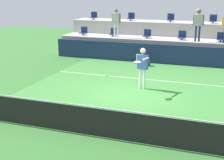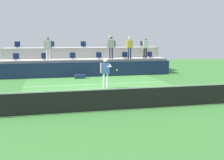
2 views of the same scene
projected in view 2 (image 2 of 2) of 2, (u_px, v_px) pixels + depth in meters
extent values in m
plane|color=#336B2D|center=(105.00, 92.00, 15.01)|extent=(40.00, 40.00, 0.00)
cube|color=#3D7F38|center=(101.00, 88.00, 15.97)|extent=(9.00, 10.00, 0.01)
cube|color=white|center=(97.00, 84.00, 17.32)|extent=(9.00, 0.06, 0.00)
cube|color=black|center=(125.00, 99.00, 11.09)|extent=(10.40, 0.01, 0.87)
cube|color=white|center=(125.00, 88.00, 11.03)|extent=(10.40, 0.02, 0.05)
cube|color=navy|center=(89.00, 69.00, 20.70)|extent=(13.00, 0.16, 1.10)
cube|color=#ADAAA3|center=(86.00, 67.00, 21.94)|extent=(13.00, 1.80, 1.25)
cube|color=#ADAAA3|center=(83.00, 60.00, 23.61)|extent=(13.00, 1.80, 2.10)
cylinder|color=#2D2D33|center=(16.00, 60.00, 20.50)|extent=(0.08, 0.08, 0.10)
cube|color=navy|center=(16.00, 59.00, 20.49)|extent=(0.44, 0.40, 0.04)
cube|color=navy|center=(16.00, 56.00, 20.63)|extent=(0.44, 0.04, 0.38)
cylinder|color=#2D2D33|center=(44.00, 59.00, 20.96)|extent=(0.08, 0.08, 0.10)
cube|color=navy|center=(44.00, 58.00, 20.95)|extent=(0.44, 0.40, 0.04)
cube|color=navy|center=(44.00, 55.00, 21.09)|extent=(0.44, 0.04, 0.38)
cylinder|color=#2D2D33|center=(73.00, 59.00, 21.45)|extent=(0.08, 0.08, 0.10)
cube|color=navy|center=(73.00, 58.00, 21.44)|extent=(0.44, 0.40, 0.04)
cube|color=navy|center=(73.00, 55.00, 21.59)|extent=(0.44, 0.04, 0.38)
cylinder|color=#2D2D33|center=(99.00, 58.00, 21.93)|extent=(0.08, 0.08, 0.10)
cube|color=navy|center=(99.00, 57.00, 21.92)|extent=(0.44, 0.40, 0.04)
cube|color=navy|center=(99.00, 55.00, 22.06)|extent=(0.44, 0.04, 0.38)
cylinder|color=#2D2D33|center=(125.00, 58.00, 22.42)|extent=(0.08, 0.08, 0.10)
cube|color=navy|center=(125.00, 57.00, 22.41)|extent=(0.44, 0.40, 0.04)
cube|color=navy|center=(125.00, 54.00, 22.55)|extent=(0.44, 0.04, 0.38)
cylinder|color=#2D2D33|center=(150.00, 57.00, 22.90)|extent=(0.08, 0.08, 0.10)
cube|color=navy|center=(150.00, 56.00, 22.89)|extent=(0.44, 0.40, 0.04)
cube|color=navy|center=(150.00, 54.00, 23.04)|extent=(0.44, 0.04, 0.38)
cylinder|color=#2D2D33|center=(17.00, 47.00, 22.09)|extent=(0.08, 0.08, 0.10)
cube|color=navy|center=(17.00, 46.00, 22.08)|extent=(0.44, 0.40, 0.04)
cube|color=navy|center=(17.00, 44.00, 22.22)|extent=(0.44, 0.04, 0.38)
cylinder|color=#2D2D33|center=(52.00, 47.00, 22.70)|extent=(0.08, 0.08, 0.10)
cube|color=navy|center=(52.00, 46.00, 22.69)|extent=(0.44, 0.40, 0.04)
cube|color=navy|center=(52.00, 44.00, 22.84)|extent=(0.44, 0.04, 0.38)
cylinder|color=#2D2D33|center=(84.00, 47.00, 23.30)|extent=(0.08, 0.08, 0.10)
cube|color=navy|center=(84.00, 46.00, 23.29)|extent=(0.44, 0.40, 0.04)
cube|color=navy|center=(83.00, 44.00, 23.43)|extent=(0.44, 0.04, 0.38)
cylinder|color=#2D2D33|center=(114.00, 47.00, 23.89)|extent=(0.08, 0.08, 0.10)
cube|color=navy|center=(114.00, 46.00, 23.88)|extent=(0.44, 0.40, 0.04)
cube|color=navy|center=(113.00, 43.00, 24.02)|extent=(0.44, 0.04, 0.38)
cylinder|color=#2D2D33|center=(143.00, 46.00, 24.51)|extent=(0.08, 0.08, 0.10)
cube|color=navy|center=(143.00, 46.00, 24.50)|extent=(0.44, 0.40, 0.04)
cube|color=navy|center=(143.00, 43.00, 24.64)|extent=(0.44, 0.04, 0.38)
cylinder|color=white|center=(104.00, 81.00, 15.93)|extent=(0.13, 0.13, 0.86)
cylinder|color=white|center=(107.00, 81.00, 15.92)|extent=(0.13, 0.13, 0.86)
cube|color=#2D4C8C|center=(106.00, 68.00, 15.82)|extent=(0.50, 0.29, 0.61)
sphere|color=beige|center=(106.00, 60.00, 15.74)|extent=(0.28, 0.28, 0.23)
cylinder|color=beige|center=(101.00, 68.00, 15.82)|extent=(0.09, 0.09, 0.57)
cylinder|color=beige|center=(110.00, 65.00, 15.51)|extent=(0.21, 0.54, 0.07)
cylinder|color=black|center=(110.00, 66.00, 15.14)|extent=(0.10, 0.26, 0.04)
ellipsoid|color=silver|center=(110.00, 67.00, 14.86)|extent=(0.33, 0.38, 0.03)
cylinder|color=white|center=(47.00, 54.00, 20.68)|extent=(0.12, 0.12, 0.85)
cylinder|color=white|center=(49.00, 54.00, 20.69)|extent=(0.12, 0.12, 0.85)
cube|color=#B2B2B7|center=(48.00, 45.00, 20.57)|extent=(0.48, 0.24, 0.60)
sphere|color=#846047|center=(48.00, 38.00, 20.50)|extent=(0.26, 0.26, 0.23)
cylinder|color=#846047|center=(44.00, 44.00, 20.55)|extent=(0.08, 0.08, 0.57)
cylinder|color=#846047|center=(51.00, 44.00, 20.60)|extent=(0.08, 0.08, 0.57)
cylinder|color=navy|center=(110.00, 53.00, 21.76)|extent=(0.11, 0.11, 0.87)
cylinder|color=navy|center=(112.00, 53.00, 21.81)|extent=(0.11, 0.11, 0.87)
cube|color=#B2B2B7|center=(111.00, 44.00, 21.67)|extent=(0.47, 0.18, 0.62)
sphere|color=#846047|center=(111.00, 38.00, 21.60)|extent=(0.24, 0.24, 0.24)
cylinder|color=#846047|center=(108.00, 44.00, 21.60)|extent=(0.07, 0.07, 0.58)
cylinder|color=#846047|center=(114.00, 44.00, 21.73)|extent=(0.07, 0.07, 0.58)
cylinder|color=tan|center=(111.00, 37.00, 21.59)|extent=(0.43, 0.43, 0.01)
cylinder|color=tan|center=(111.00, 36.00, 21.58)|extent=(0.25, 0.25, 0.09)
cylinder|color=navy|center=(128.00, 53.00, 22.09)|extent=(0.13, 0.13, 0.85)
cylinder|color=navy|center=(131.00, 53.00, 22.17)|extent=(0.13, 0.13, 0.85)
cube|color=yellow|center=(130.00, 44.00, 22.02)|extent=(0.49, 0.25, 0.60)
sphere|color=tan|center=(130.00, 38.00, 21.95)|extent=(0.27, 0.27, 0.23)
cylinder|color=tan|center=(127.00, 44.00, 21.92)|extent=(0.08, 0.08, 0.57)
cylinder|color=tan|center=(133.00, 44.00, 22.12)|extent=(0.08, 0.08, 0.57)
cylinder|color=black|center=(144.00, 53.00, 22.39)|extent=(0.13, 0.13, 0.82)
cylinder|color=black|center=(146.00, 53.00, 22.47)|extent=(0.13, 0.13, 0.82)
cube|color=white|center=(145.00, 45.00, 22.33)|extent=(0.47, 0.27, 0.58)
sphere|color=#846047|center=(145.00, 39.00, 22.26)|extent=(0.26, 0.26, 0.22)
cylinder|color=#846047|center=(143.00, 44.00, 22.22)|extent=(0.08, 0.08, 0.55)
cylinder|color=#846047|center=(148.00, 44.00, 22.43)|extent=(0.08, 0.08, 0.55)
sphere|color=#CCE033|center=(117.00, 70.00, 12.20)|extent=(0.07, 0.07, 0.07)
cube|color=navy|center=(80.00, 77.00, 19.78)|extent=(0.76, 0.28, 0.30)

